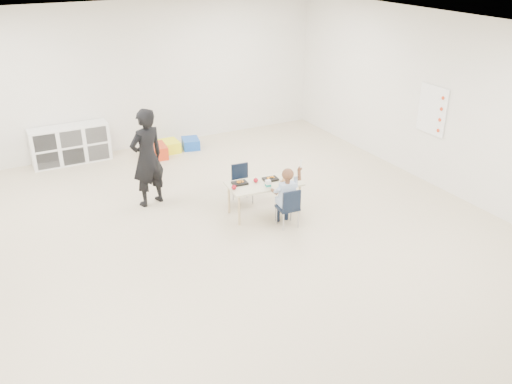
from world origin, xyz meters
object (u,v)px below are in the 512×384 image
table (264,198)px  chair_near (288,207)px  adult (147,158)px  cubby_shelf (70,144)px  child (288,196)px

table → chair_near: 0.52m
chair_near → adult: bearing=138.0°
table → cubby_shelf: bearing=126.8°
table → child: size_ratio=1.20×
adult → cubby_shelf: bearing=-90.1°
table → cubby_shelf: 4.10m
table → child: (0.11, -0.50, 0.22)m
child → adult: size_ratio=0.61×
table → child: child is taller
child → chair_near: bearing=0.0°
child → cubby_shelf: child is taller
child → adult: 2.25m
child → adult: (-1.52, 1.63, 0.30)m
cubby_shelf → adult: adult is taller
cubby_shelf → chair_near: bearing=-60.3°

